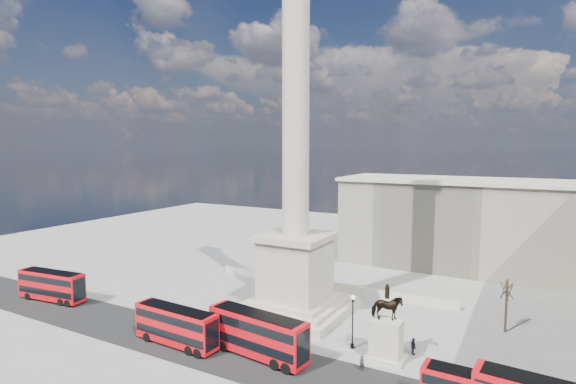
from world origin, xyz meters
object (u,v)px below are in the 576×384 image
(nelsons_column, at_px, (296,218))
(pedestrian_walking, at_px, (362,364))
(pedestrian_crossing, at_px, (413,346))
(red_bus_b, at_px, (258,334))
(equestrian_statue, at_px, (386,334))
(red_bus_a, at_px, (177,326))
(red_bus_e, at_px, (52,285))
(victorian_lamp, at_px, (353,317))

(nelsons_column, height_order, pedestrian_walking, nelsons_column)
(pedestrian_walking, xyz_separation_m, pedestrian_crossing, (3.69, 6.11, 0.17))
(nelsons_column, distance_m, red_bus_b, 17.68)
(nelsons_column, distance_m, equestrian_statue, 19.87)
(red_bus_b, relative_size, pedestrian_crossing, 6.41)
(red_bus_b, bearing_deg, nelsons_column, 108.48)
(pedestrian_walking, bearing_deg, pedestrian_crossing, 24.14)
(red_bus_a, xyz_separation_m, pedestrian_crossing, (24.24, 10.73, -1.35))
(red_bus_a, height_order, pedestrian_walking, red_bus_a)
(red_bus_e, bearing_deg, pedestrian_crossing, 2.91)
(red_bus_e, relative_size, pedestrian_walking, 7.18)
(nelsons_column, relative_size, red_bus_b, 4.10)
(red_bus_b, bearing_deg, equestrian_statue, 32.94)
(pedestrian_walking, height_order, pedestrian_crossing, pedestrian_crossing)
(nelsons_column, xyz_separation_m, equestrian_statue, (15.17, -8.00, -10.03))
(red_bus_b, relative_size, victorian_lamp, 1.97)
(red_bus_e, xyz_separation_m, pedestrian_crossing, (50.62, 8.41, -1.37))
(nelsons_column, height_order, victorian_lamp, nelsons_column)
(red_bus_b, xyz_separation_m, equestrian_statue, (12.30, 6.01, 0.35))
(nelsons_column, xyz_separation_m, red_bus_a, (-6.79, -16.12, -10.62))
(nelsons_column, bearing_deg, equestrian_statue, -27.81)
(red_bus_a, bearing_deg, red_bus_b, 14.92)
(red_bus_e, xyz_separation_m, pedestrian_walking, (46.93, 2.30, -1.54))
(nelsons_column, height_order, red_bus_b, nelsons_column)
(equestrian_statue, height_order, pedestrian_crossing, equestrian_statue)
(victorian_lamp, bearing_deg, pedestrian_crossing, 15.16)
(red_bus_a, relative_size, pedestrian_crossing, 5.76)
(red_bus_b, distance_m, red_bus_e, 36.05)
(nelsons_column, relative_size, pedestrian_walking, 32.19)
(nelsons_column, xyz_separation_m, red_bus_e, (-33.17, -13.80, -10.60))
(red_bus_a, height_order, pedestrian_crossing, red_bus_a)
(red_bus_a, distance_m, victorian_lamp, 20.03)
(nelsons_column, height_order, equestrian_statue, nelsons_column)
(red_bus_a, xyz_separation_m, red_bus_b, (9.66, 2.11, 0.23))
(red_bus_a, height_order, equestrian_statue, equestrian_statue)
(nelsons_column, bearing_deg, pedestrian_walking, -39.89)
(pedestrian_crossing, bearing_deg, red_bus_a, 74.93)
(nelsons_column, distance_m, victorian_lamp, 16.10)
(red_bus_e, relative_size, pedestrian_crossing, 5.86)
(red_bus_a, distance_m, pedestrian_walking, 21.12)
(nelsons_column, bearing_deg, pedestrian_crossing, -17.17)
(red_bus_b, height_order, red_bus_e, red_bus_b)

